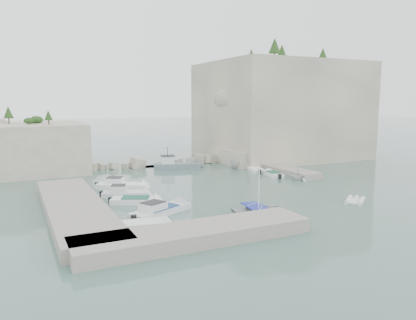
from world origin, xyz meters
name	(u,v)px	position (x,y,z in m)	size (l,w,h in m)	color
ground	(231,193)	(0.00, 0.00, 0.00)	(400.00, 400.00, 0.00)	#476B60
cliff_east	(280,110)	(23.00, 23.00, 8.50)	(26.00, 22.00, 17.00)	beige
cliff_terrace	(247,156)	(13.00, 18.00, 1.25)	(8.00, 10.00, 2.50)	beige
outcrop_west	(26,148)	(-20.00, 25.00, 3.50)	(16.00, 14.00, 7.00)	beige
quay_west	(75,208)	(-17.00, -1.00, 0.55)	(5.00, 24.00, 1.10)	#9E9689
quay_south	(196,234)	(-10.00, -12.50, 0.55)	(18.00, 4.00, 1.10)	#9E9689
ledge_east	(278,168)	(13.50, 10.00, 0.40)	(3.00, 16.00, 0.80)	#9E9689
breakwater	(158,162)	(-1.00, 22.00, 0.70)	(28.00, 3.00, 1.40)	beige
motorboat_a	(122,188)	(-10.30, 8.22, 0.00)	(6.59, 1.96, 1.40)	white
motorboat_b	(126,196)	(-11.03, 3.77, 0.00)	(5.50, 1.80, 1.40)	silver
motorboat_c	(136,203)	(-10.86, 0.49, 0.00)	(5.38, 1.96, 0.70)	white
motorboat_d	(161,214)	(-9.88, -4.33, 0.00)	(6.93, 2.06, 1.40)	silver
motorboat_e	(144,228)	(-12.51, -7.69, 0.00)	(4.71, 1.93, 0.70)	white
rowboat	(258,213)	(-1.71, -8.19, 0.00)	(3.57, 5.00, 1.03)	white
inflatable_dinghy	(355,202)	(9.43, -9.01, 0.00)	(3.21, 1.56, 0.44)	silver
tender_east_a	(299,180)	(11.76, 2.95, 0.00)	(2.47, 2.86, 1.51)	silver
tender_east_b	(273,176)	(10.29, 6.67, 0.00)	(4.38, 1.49, 0.70)	white
tender_east_c	(255,171)	(10.23, 11.12, 0.00)	(5.33, 1.72, 0.70)	white
tender_east_d	(242,168)	(10.07, 14.75, 0.00)	(1.72, 4.58, 1.77)	silver
work_boat	(177,169)	(0.67, 18.28, 0.00)	(7.68, 2.27, 2.20)	slate
rowboat_mast	(259,186)	(-1.71, -8.19, 2.62)	(0.10, 0.10, 4.20)	white
vegetation	(253,57)	(17.83, 24.40, 17.93)	(53.48, 13.88, 13.40)	#1E4219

